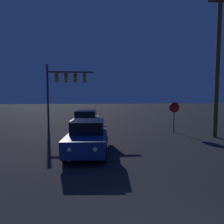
{
  "coord_description": "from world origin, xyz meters",
  "views": [
    {
      "loc": [
        -1.32,
        -3.36,
        2.96
      ],
      "look_at": [
        0.0,
        12.33,
        1.62
      ],
      "focal_mm": 35.0,
      "sensor_mm": 36.0,
      "label": 1
    }
  ],
  "objects": [
    {
      "name": "car_far",
      "position": [
        -1.94,
        13.71,
        0.82
      ],
      "size": [
        2.15,
        4.44,
        1.63
      ],
      "rotation": [
        0.0,
        0.0,
        3.06
      ],
      "color": "beige",
      "rests_on": "ground_plane"
    },
    {
      "name": "car_near",
      "position": [
        -1.62,
        7.24,
        0.82
      ],
      "size": [
        2.12,
        4.44,
        1.63
      ],
      "rotation": [
        0.0,
        0.0,
        3.07
      ],
      "color": "navy",
      "rests_on": "ground_plane"
    },
    {
      "name": "traffic_signal_mast",
      "position": [
        -4.18,
        17.46,
        3.94
      ],
      "size": [
        4.36,
        0.3,
        5.63
      ],
      "color": "#2D2D2D",
      "rests_on": "ground_plane"
    },
    {
      "name": "stop_sign",
      "position": [
        4.75,
        12.65,
        1.62
      ],
      "size": [
        0.78,
        0.07,
        2.3
      ],
      "color": "#2D2D2D",
      "rests_on": "ground_plane"
    },
    {
      "name": "utility_pole",
      "position": [
        6.89,
        10.66,
        5.12
      ],
      "size": [
        1.69,
        0.28,
        9.92
      ],
      "color": "brown",
      "rests_on": "ground_plane"
    }
  ]
}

